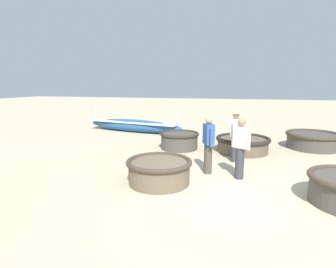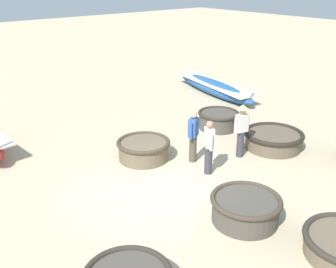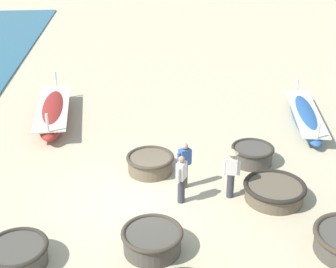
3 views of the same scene
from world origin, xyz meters
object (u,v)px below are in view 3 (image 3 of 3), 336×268
(coracle_upturned, at_px, (274,191))
(fisherman_with_hat, at_px, (181,178))
(coracle_front_left, at_px, (17,254))
(fisherman_by_coracle, at_px, (184,164))
(coracle_far_right, at_px, (252,154))
(coracle_far_left, at_px, (150,163))
(coracle_weathered, at_px, (152,240))
(long_boat_ochre_hull, at_px, (305,116))
(fisherman_standing_right, at_px, (231,170))
(long_boat_blue_hull, at_px, (53,112))

(coracle_upturned, xyz_separation_m, fisherman_with_hat, (-2.84, 0.10, 0.54))
(coracle_front_left, bearing_deg, fisherman_by_coracle, 35.50)
(coracle_far_right, distance_m, fisherman_by_coracle, 2.94)
(coracle_far_left, bearing_deg, coracle_front_left, -129.21)
(coracle_far_right, relative_size, fisherman_by_coracle, 0.95)
(coracle_far_left, bearing_deg, coracle_weathered, -92.09)
(long_boat_ochre_hull, distance_m, fisherman_standing_right, 6.66)
(long_boat_blue_hull, bearing_deg, coracle_front_left, -88.02)
(coracle_weathered, height_order, fisherman_with_hat, fisherman_with_hat)
(coracle_upturned, relative_size, coracle_weathered, 1.18)
(coracle_weathered, relative_size, long_boat_ochre_hull, 0.29)
(coracle_far_left, bearing_deg, long_boat_ochre_hull, 27.37)
(long_boat_blue_hull, relative_size, fisherman_by_coracle, 3.45)
(coracle_far_left, relative_size, coracle_weathered, 1.00)
(coracle_weathered, bearing_deg, coracle_far_right, 49.59)
(coracle_far_left, relative_size, coracle_upturned, 0.85)
(coracle_far_right, bearing_deg, long_boat_blue_hull, 150.13)
(coracle_upturned, distance_m, fisherman_by_coracle, 2.86)
(long_boat_ochre_hull, distance_m, fisherman_with_hat, 7.81)
(coracle_upturned, distance_m, coracle_weathered, 4.35)
(fisherman_standing_right, bearing_deg, coracle_far_right, 59.65)
(fisherman_standing_right, bearing_deg, fisherman_by_coracle, 153.42)
(coracle_far_left, height_order, fisherman_standing_right, fisherman_standing_right)
(coracle_far_right, xyz_separation_m, fisherman_with_hat, (-2.73, -2.21, 0.50))
(coracle_weathered, xyz_separation_m, fisherman_standing_right, (2.52, 2.32, 0.62))
(coracle_front_left, height_order, coracle_weathered, coracle_weathered)
(long_boat_ochre_hull, relative_size, fisherman_by_coracle, 3.49)
(coracle_far_left, bearing_deg, coracle_upturned, -28.56)
(fisherman_by_coracle, bearing_deg, coracle_upturned, -19.33)
(coracle_far_left, distance_m, fisherman_by_coracle, 1.57)
(coracle_front_left, distance_m, fisherman_standing_right, 6.45)
(long_boat_ochre_hull, relative_size, long_boat_blue_hull, 1.01)
(coracle_front_left, bearing_deg, fisherman_standing_right, 23.56)
(long_boat_ochre_hull, bearing_deg, coracle_weathered, -131.96)
(coracle_front_left, height_order, fisherman_by_coracle, fisherman_by_coracle)
(coracle_front_left, bearing_deg, coracle_far_left, 50.79)
(fisherman_with_hat, bearing_deg, coracle_weathered, -114.57)
(long_boat_ochre_hull, height_order, fisherman_by_coracle, fisherman_by_coracle)
(fisherman_by_coracle, height_order, fisherman_with_hat, same)
(long_boat_blue_hull, bearing_deg, fisherman_by_coracle, -49.24)
(coracle_far_left, xyz_separation_m, fisherman_by_coracle, (1.02, -1.07, 0.51))
(fisherman_standing_right, distance_m, fisherman_with_hat, 1.54)
(coracle_far_left, relative_size, fisherman_with_hat, 1.03)
(long_boat_blue_hull, bearing_deg, coracle_weathered, -66.89)
(coracle_far_left, bearing_deg, coracle_far_right, 4.89)
(fisherman_with_hat, bearing_deg, coracle_far_right, 38.96)
(coracle_far_right, distance_m, fisherman_with_hat, 3.55)
(long_boat_ochre_hull, height_order, fisherman_standing_right, fisherman_standing_right)
(coracle_front_left, relative_size, fisherman_standing_right, 0.95)
(long_boat_blue_hull, xyz_separation_m, fisherman_standing_right, (6.19, -6.29, 0.57))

